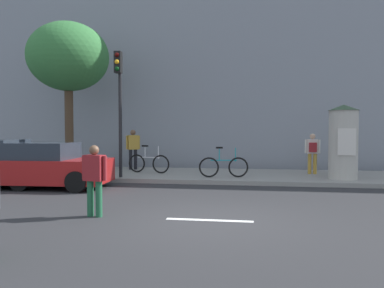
{
  "coord_description": "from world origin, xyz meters",
  "views": [
    {
      "loc": [
        0.83,
        -7.79,
        1.88
      ],
      "look_at": [
        -0.67,
        2.0,
        1.49
      ],
      "focal_mm": 36.01,
      "sensor_mm": 36.0,
      "label": 1
    }
  ],
  "objects_px": {
    "pedestrian_tallest": "(312,150)",
    "traffic_light": "(119,94)",
    "pedestrian_with_backpack": "(133,146)",
    "bicycle_leaning": "(149,163)",
    "pedestrian_in_red_top": "(94,175)",
    "poster_column": "(343,141)",
    "bicycle_upright": "(224,166)",
    "street_tree": "(68,58)",
    "parked_car_dark": "(41,166)"
  },
  "relations": [
    {
      "from": "poster_column",
      "to": "pedestrian_with_backpack",
      "type": "xyz_separation_m",
      "value": [
        -8.11,
        1.92,
        -0.29
      ]
    },
    {
      "from": "street_tree",
      "to": "bicycle_leaning",
      "type": "xyz_separation_m",
      "value": [
        3.3,
        0.01,
        -4.2
      ]
    },
    {
      "from": "pedestrian_tallest",
      "to": "pedestrian_with_backpack",
      "type": "bearing_deg",
      "value": 175.68
    },
    {
      "from": "traffic_light",
      "to": "parked_car_dark",
      "type": "xyz_separation_m",
      "value": [
        -2.02,
        -1.66,
        -2.42
      ]
    },
    {
      "from": "pedestrian_tallest",
      "to": "pedestrian_in_red_top",
      "type": "bearing_deg",
      "value": -127.07
    },
    {
      "from": "traffic_light",
      "to": "pedestrian_with_backpack",
      "type": "height_order",
      "value": "traffic_light"
    },
    {
      "from": "traffic_light",
      "to": "poster_column",
      "type": "xyz_separation_m",
      "value": [
        7.74,
        0.82,
        -1.67
      ]
    },
    {
      "from": "pedestrian_with_backpack",
      "to": "pedestrian_in_red_top",
      "type": "bearing_deg",
      "value": -78.26
    },
    {
      "from": "traffic_light",
      "to": "bicycle_upright",
      "type": "xyz_separation_m",
      "value": [
        3.64,
        0.64,
        -2.58
      ]
    },
    {
      "from": "bicycle_leaning",
      "to": "poster_column",
      "type": "bearing_deg",
      "value": -6.26
    },
    {
      "from": "pedestrian_with_backpack",
      "to": "traffic_light",
      "type": "bearing_deg",
      "value": -82.32
    },
    {
      "from": "poster_column",
      "to": "pedestrian_in_red_top",
      "type": "bearing_deg",
      "value": -136.62
    },
    {
      "from": "street_tree",
      "to": "parked_car_dark",
      "type": "height_order",
      "value": "street_tree"
    },
    {
      "from": "street_tree",
      "to": "pedestrian_tallest",
      "type": "relative_size",
      "value": 3.88
    },
    {
      "from": "traffic_light",
      "to": "poster_column",
      "type": "bearing_deg",
      "value": 6.02
    },
    {
      "from": "bicycle_upright",
      "to": "pedestrian_tallest",
      "type": "bearing_deg",
      "value": 25.11
    },
    {
      "from": "pedestrian_with_backpack",
      "to": "bicycle_upright",
      "type": "xyz_separation_m",
      "value": [
        4.01,
        -2.09,
        -0.62
      ]
    },
    {
      "from": "street_tree",
      "to": "parked_car_dark",
      "type": "bearing_deg",
      "value": -78.67
    },
    {
      "from": "parked_car_dark",
      "to": "pedestrian_in_red_top",
      "type": "bearing_deg",
      "value": -47.46
    },
    {
      "from": "traffic_light",
      "to": "pedestrian_tallest",
      "type": "height_order",
      "value": "traffic_light"
    },
    {
      "from": "poster_column",
      "to": "street_tree",
      "type": "xyz_separation_m",
      "value": [
        -10.41,
        0.76,
        3.29
      ]
    },
    {
      "from": "traffic_light",
      "to": "pedestrian_in_red_top",
      "type": "bearing_deg",
      "value": -76.2
    },
    {
      "from": "traffic_light",
      "to": "pedestrian_with_backpack",
      "type": "xyz_separation_m",
      "value": [
        -0.37,
        2.74,
        -1.96
      ]
    },
    {
      "from": "traffic_light",
      "to": "poster_column",
      "type": "height_order",
      "value": "traffic_light"
    },
    {
      "from": "street_tree",
      "to": "pedestrian_in_red_top",
      "type": "relative_size",
      "value": 3.91
    },
    {
      "from": "street_tree",
      "to": "pedestrian_with_backpack",
      "type": "relative_size",
      "value": 3.54
    },
    {
      "from": "street_tree",
      "to": "pedestrian_tallest",
      "type": "distance_m",
      "value": 10.3
    },
    {
      "from": "bicycle_leaning",
      "to": "bicycle_upright",
      "type": "xyz_separation_m",
      "value": [
        3.01,
        -0.95,
        0.0
      ]
    },
    {
      "from": "traffic_light",
      "to": "bicycle_upright",
      "type": "distance_m",
      "value": 4.51
    },
    {
      "from": "pedestrian_with_backpack",
      "to": "pedestrian_tallest",
      "type": "height_order",
      "value": "pedestrian_with_backpack"
    },
    {
      "from": "bicycle_upright",
      "to": "pedestrian_in_red_top",
      "type": "bearing_deg",
      "value": -111.61
    },
    {
      "from": "bicycle_upright",
      "to": "parked_car_dark",
      "type": "bearing_deg",
      "value": -157.85
    },
    {
      "from": "pedestrian_in_red_top",
      "to": "pedestrian_with_backpack",
      "type": "height_order",
      "value": "pedestrian_with_backpack"
    },
    {
      "from": "traffic_light",
      "to": "bicycle_leaning",
      "type": "height_order",
      "value": "traffic_light"
    },
    {
      "from": "poster_column",
      "to": "parked_car_dark",
      "type": "bearing_deg",
      "value": -165.76
    },
    {
      "from": "bicycle_leaning",
      "to": "parked_car_dark",
      "type": "height_order",
      "value": "parked_car_dark"
    },
    {
      "from": "poster_column",
      "to": "pedestrian_in_red_top",
      "type": "xyz_separation_m",
      "value": [
        -6.44,
        -6.09,
        -0.56
      ]
    },
    {
      "from": "pedestrian_tallest",
      "to": "traffic_light",
      "type": "bearing_deg",
      "value": -162.49
    },
    {
      "from": "pedestrian_with_backpack",
      "to": "bicycle_leaning",
      "type": "xyz_separation_m",
      "value": [
        1.0,
        -1.14,
        -0.62
      ]
    },
    {
      "from": "poster_column",
      "to": "street_tree",
      "type": "distance_m",
      "value": 10.94
    },
    {
      "from": "bicycle_leaning",
      "to": "bicycle_upright",
      "type": "relative_size",
      "value": 1.0
    },
    {
      "from": "poster_column",
      "to": "bicycle_upright",
      "type": "distance_m",
      "value": 4.2
    },
    {
      "from": "traffic_light",
      "to": "parked_car_dark",
      "type": "height_order",
      "value": "traffic_light"
    },
    {
      "from": "pedestrian_in_red_top",
      "to": "bicycle_leaning",
      "type": "xyz_separation_m",
      "value": [
        -0.67,
        6.87,
        -0.35
      ]
    },
    {
      "from": "pedestrian_with_backpack",
      "to": "parked_car_dark",
      "type": "distance_m",
      "value": 4.72
    },
    {
      "from": "street_tree",
      "to": "bicycle_leaning",
      "type": "bearing_deg",
      "value": 0.26
    },
    {
      "from": "poster_column",
      "to": "bicycle_upright",
      "type": "bearing_deg",
      "value": -177.59
    },
    {
      "from": "pedestrian_with_backpack",
      "to": "bicycle_leaning",
      "type": "distance_m",
      "value": 1.64
    },
    {
      "from": "poster_column",
      "to": "street_tree",
      "type": "bearing_deg",
      "value": 175.8
    },
    {
      "from": "bicycle_upright",
      "to": "traffic_light",
      "type": "bearing_deg",
      "value": -169.98
    }
  ]
}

